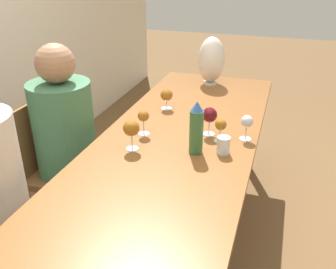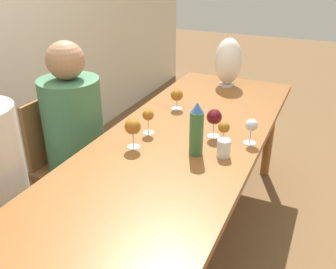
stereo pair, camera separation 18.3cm
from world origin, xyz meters
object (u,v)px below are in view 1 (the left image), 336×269
water_tumbler (223,145)px  wine_glass_6 (247,122)px  vase (211,60)px  person_far (68,141)px  wine_glass_0 (131,129)px  wine_glass_5 (210,115)px  wine_glass_4 (143,117)px  chair_far (59,165)px  wine_glass_3 (221,126)px  wine_glass_1 (167,95)px  water_bottle (196,128)px

water_tumbler → wine_glass_6: bearing=-24.0°
vase → person_far: bearing=148.4°
wine_glass_0 → wine_glass_5: bearing=-49.2°
wine_glass_4 → wine_glass_5: (0.11, -0.34, 0.01)m
wine_glass_0 → chair_far: wine_glass_0 is taller
wine_glass_4 → vase: bearing=-9.5°
wine_glass_0 → wine_glass_3: (0.23, -0.41, -0.02)m
vase → wine_glass_4: vase is taller
wine_glass_5 → water_tumbler: bearing=-149.2°
water_tumbler → chair_far: bearing=87.8°
water_tumbler → wine_glass_4: bearing=79.4°
wine_glass_0 → person_far: 0.53m
wine_glass_0 → wine_glass_4: size_ratio=1.14×
wine_glass_5 → person_far: size_ratio=0.13×
water_tumbler → wine_glass_0: (-0.10, 0.45, 0.07)m
wine_glass_1 → wine_glass_6: wine_glass_6 is taller
person_far → wine_glass_0: bearing=-105.9°
water_tumbler → person_far: size_ratio=0.07×
water_tumbler → vase: vase is taller
wine_glass_1 → chair_far: (-0.44, 0.55, -0.36)m
wine_glass_3 → person_far: bearing=95.9°
vase → wine_glass_3: size_ratio=2.80×
wine_glass_6 → chair_far: 1.16m
chair_far → wine_glass_0: bearing=-103.7°
water_tumbler → water_bottle: bearing=103.6°
wine_glass_5 → wine_glass_6: bearing=-89.3°
wine_glass_1 → wine_glass_3: size_ratio=1.04×
chair_far → person_far: size_ratio=0.72×
chair_far → person_far: 0.19m
water_tumbler → vase: (1.06, 0.29, 0.14)m
water_tumbler → chair_far: chair_far is taller
wine_glass_1 → wine_glass_6: 0.61m
wine_glass_1 → wine_glass_4: size_ratio=0.94×
wine_glass_4 → wine_glass_6: size_ratio=1.02×
chair_far → wine_glass_5: bearing=-80.2°
water_tumbler → chair_far: (0.04, 1.00, -0.32)m
wine_glass_4 → wine_glass_1: bearing=-0.4°
water_tumbler → chair_far: 1.05m
wine_glass_0 → wine_glass_3: 0.47m
wine_glass_1 → person_far: 0.67m
water_tumbler → wine_glass_4: (0.08, 0.45, 0.06)m
chair_far → wine_glass_3: bearing=-84.6°
wine_glass_6 → vase: bearing=23.6°
water_bottle → chair_far: (0.07, 0.87, -0.40)m
wine_glass_6 → chair_far: size_ratio=0.16×
vase → wine_glass_5: size_ratio=2.27×
chair_far → water_tumbler: bearing=-92.2°
wine_glass_3 → wine_glass_1: bearing=49.7°
wine_glass_3 → chair_far: wine_glass_3 is taller
wine_glass_0 → wine_glass_6: size_ratio=1.16×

